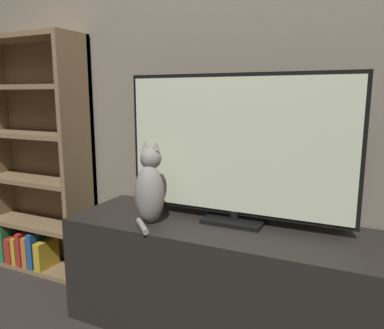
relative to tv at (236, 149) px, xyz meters
The scene contains 5 objects.
wall_back 0.45m from the tv, 100.16° to the left, with size 4.80×0.05×2.60m.
tv_stand 0.64m from the tv, 121.53° to the right, with size 1.53×0.52×0.55m.
tv is the anchor object (origin of this frame).
cat 0.46m from the tv, 155.08° to the right, with size 0.17×0.25×0.40m.
bookshelf 1.43m from the tv, behind, with size 0.76×0.28×1.53m.
Camera 1 is at (0.60, -0.69, 1.16)m, focal length 35.00 mm.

